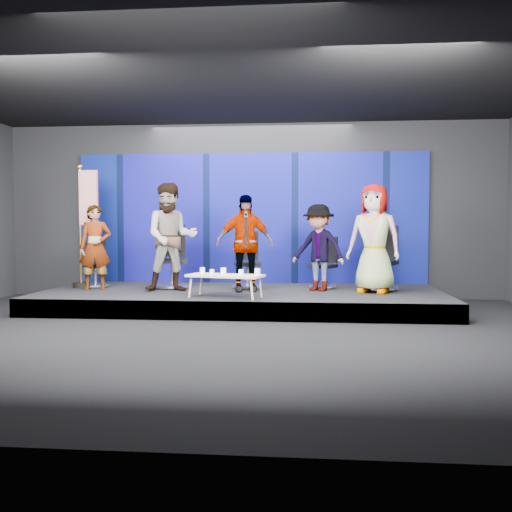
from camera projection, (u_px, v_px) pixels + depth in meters
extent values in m
plane|color=black|center=(220.00, 334.00, 7.62)|extent=(10.00, 10.00, 0.00)
cube|color=black|center=(251.00, 211.00, 11.50)|extent=(10.00, 0.02, 3.50)
cube|color=black|center=(120.00, 176.00, 3.55)|extent=(10.00, 0.02, 3.50)
cube|color=black|center=(220.00, 68.00, 7.43)|extent=(10.00, 8.00, 0.02)
cube|color=black|center=(242.00, 299.00, 10.10)|extent=(7.00, 3.00, 0.30)
cube|color=#071759|center=(251.00, 218.00, 11.46)|extent=(7.00, 0.08, 2.60)
cylinder|color=silver|center=(95.00, 286.00, 10.66)|extent=(0.67, 0.67, 0.05)
cylinder|color=silver|center=(95.00, 275.00, 10.65)|extent=(0.06, 0.06, 0.35)
cube|color=black|center=(95.00, 265.00, 10.64)|extent=(0.54, 0.54, 0.06)
cube|color=black|center=(95.00, 249.00, 10.83)|extent=(0.38, 0.17, 0.48)
imported|color=black|center=(95.00, 247.00, 10.19)|extent=(0.64, 0.53, 1.52)
cylinder|color=silver|center=(173.00, 286.00, 10.44)|extent=(0.80, 0.80, 0.07)
cylinder|color=silver|center=(173.00, 273.00, 10.43)|extent=(0.08, 0.08, 0.44)
cube|color=black|center=(173.00, 261.00, 10.42)|extent=(0.64, 0.64, 0.08)
cube|color=black|center=(172.00, 241.00, 10.66)|extent=(0.48, 0.17, 0.60)
imported|color=black|center=(171.00, 237.00, 9.95)|extent=(1.07, 0.92, 1.89)
cylinder|color=silver|center=(247.00, 287.00, 10.42)|extent=(0.68, 0.68, 0.06)
cylinder|color=silver|center=(247.00, 275.00, 10.40)|extent=(0.07, 0.07, 0.39)
cube|color=black|center=(247.00, 264.00, 10.39)|extent=(0.54, 0.54, 0.07)
cube|color=black|center=(247.00, 246.00, 10.61)|extent=(0.43, 0.12, 0.54)
imported|color=black|center=(245.00, 243.00, 9.93)|extent=(1.04, 0.57, 1.69)
cylinder|color=silver|center=(323.00, 287.00, 10.48)|extent=(0.72, 0.72, 0.05)
cylinder|color=silver|center=(323.00, 276.00, 10.47)|extent=(0.06, 0.06, 0.35)
cube|color=black|center=(323.00, 266.00, 10.46)|extent=(0.57, 0.57, 0.06)
cube|color=black|center=(328.00, 250.00, 10.62)|extent=(0.36, 0.22, 0.49)
imported|color=black|center=(319.00, 248.00, 10.01)|extent=(1.13, 0.96, 1.52)
cylinder|color=silver|center=(380.00, 288.00, 10.14)|extent=(0.84, 0.84, 0.06)
cylinder|color=silver|center=(381.00, 275.00, 10.12)|extent=(0.08, 0.08, 0.43)
cube|color=black|center=(381.00, 262.00, 10.11)|extent=(0.68, 0.68, 0.08)
cube|color=black|center=(385.00, 242.00, 10.32)|extent=(0.46, 0.23, 0.59)
imported|color=black|center=(374.00, 239.00, 9.69)|extent=(1.06, 0.89, 1.86)
cube|color=tan|center=(225.00, 276.00, 9.08)|extent=(1.28, 0.79, 0.04)
cylinder|color=tan|center=(190.00, 287.00, 9.09)|extent=(0.03, 0.03, 0.33)
cylinder|color=tan|center=(201.00, 285.00, 9.46)|extent=(0.03, 0.03, 0.33)
cylinder|color=tan|center=(252.00, 290.00, 8.73)|extent=(0.03, 0.03, 0.33)
cylinder|color=tan|center=(260.00, 287.00, 9.10)|extent=(0.03, 0.03, 0.33)
cylinder|color=white|center=(202.00, 270.00, 9.33)|extent=(0.08, 0.08, 0.10)
cylinder|color=white|center=(212.00, 272.00, 9.06)|extent=(0.07, 0.07, 0.09)
cylinder|color=white|center=(223.00, 271.00, 9.15)|extent=(0.09, 0.09, 0.10)
cylinder|color=white|center=(241.00, 273.00, 8.90)|extent=(0.08, 0.08, 0.09)
cylinder|color=white|center=(257.00, 272.00, 8.92)|extent=(0.09, 0.09, 0.11)
cylinder|color=black|center=(81.00, 285.00, 10.57)|extent=(0.30, 0.30, 0.09)
cylinder|color=#DE9647|center=(80.00, 226.00, 10.51)|extent=(0.04, 0.04, 2.09)
sphere|color=#DE9647|center=(79.00, 167.00, 10.45)|extent=(0.10, 0.10, 0.10)
cube|color=#B3141E|center=(88.00, 198.00, 10.41)|extent=(0.36, 0.12, 1.00)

